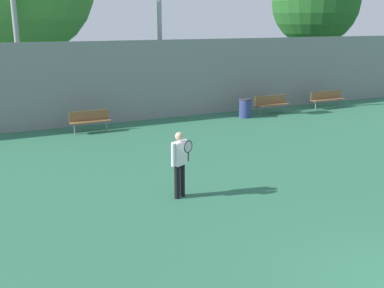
# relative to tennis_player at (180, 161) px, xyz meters

# --- Properties ---
(tennis_player) EXTENTS (0.53, 0.50, 1.70)m
(tennis_player) POSITION_rel_tennis_player_xyz_m (0.00, 0.00, 0.00)
(tennis_player) COLOR black
(tennis_player) RESTS_ON ground_plane
(bench_courtside_near) EXTENTS (1.75, 0.40, 0.87)m
(bench_courtside_near) POSITION_rel_tennis_player_xyz_m (8.24, 7.85, -0.43)
(bench_courtside_near) COLOR brown
(bench_courtside_near) RESTS_ON ground_plane
(bench_courtside_far) EXTENTS (1.60, 0.40, 0.87)m
(bench_courtside_far) POSITION_rel_tennis_player_xyz_m (-0.47, 7.85, -0.43)
(bench_courtside_far) COLOR brown
(bench_courtside_far) RESTS_ON ground_plane
(bench_adjacent_court) EXTENTS (1.94, 0.40, 0.87)m
(bench_adjacent_court) POSITION_rel_tennis_player_xyz_m (11.67, 7.85, -0.42)
(bench_adjacent_court) COLOR brown
(bench_adjacent_court) RESTS_ON ground_plane
(trash_bin) EXTENTS (0.59, 0.59, 0.87)m
(trash_bin) POSITION_rel_tennis_player_xyz_m (6.65, 7.65, -0.52)
(trash_bin) COLOR navy
(trash_bin) RESTS_ON ground_plane
(back_fence) EXTENTS (31.17, 0.06, 3.52)m
(back_fence) POSITION_rel_tennis_player_xyz_m (1.82, 9.13, 0.80)
(back_fence) COLOR gray
(back_fence) RESTS_ON ground_plane
(tree_green_broad) EXTENTS (5.33, 5.33, 8.12)m
(tree_green_broad) POSITION_rel_tennis_player_xyz_m (14.91, 13.11, 4.47)
(tree_green_broad) COLOR brown
(tree_green_broad) RESTS_ON ground_plane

